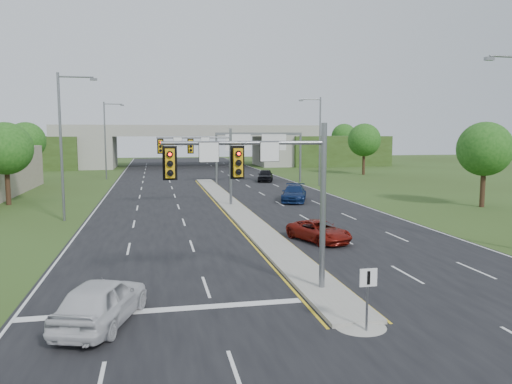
{
  "coord_description": "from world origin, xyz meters",
  "views": [
    {
      "loc": [
        -6.77,
        -19.3,
        6.58
      ],
      "look_at": [
        -0.68,
        10.4,
        3.0
      ],
      "focal_mm": 35.0,
      "sensor_mm": 36.0,
      "label": 1
    }
  ],
  "objects": [
    {
      "name": "car_far_b",
      "position": [
        6.44,
        26.77,
        0.8
      ],
      "size": [
        3.86,
        5.83,
        1.57
      ],
      "primitive_type": "imported",
      "rotation": [
        0.0,
        0.0,
        -0.34
      ],
      "color": "#0B1D47",
      "rests_on": "road"
    },
    {
      "name": "tree_back_c",
      "position": [
        24.0,
        94.0,
        5.51
      ],
      "size": [
        5.6,
        5.6,
        8.32
      ],
      "color": "#382316",
      "rests_on": "ground"
    },
    {
      "name": "road",
      "position": [
        0.0,
        35.0,
        0.01
      ],
      "size": [
        24.0,
        160.0,
        0.02
      ],
      "primitive_type": "cube",
      "color": "black",
      "rests_on": "ground"
    },
    {
      "name": "signal_mast_near",
      "position": [
        -2.26,
        -0.07,
        4.73
      ],
      "size": [
        6.62,
        0.6,
        7.0
      ],
      "color": "slate",
      "rests_on": "ground"
    },
    {
      "name": "overpass",
      "position": [
        0.0,
        80.0,
        3.55
      ],
      "size": [
        80.0,
        14.0,
        8.1
      ],
      "color": "gray",
      "rests_on": "ground"
    },
    {
      "name": "signal_mast_far",
      "position": [
        -2.26,
        24.93,
        4.73
      ],
      "size": [
        6.62,
        0.6,
        7.0
      ],
      "color": "slate",
      "rests_on": "ground"
    },
    {
      "name": "lightpole_l_far",
      "position": [
        -13.3,
        55.0,
        6.1
      ],
      "size": [
        2.85,
        0.25,
        11.0
      ],
      "color": "slate",
      "rests_on": "ground"
    },
    {
      "name": "car_white",
      "position": [
        -8.65,
        -2.0,
        0.85
      ],
      "size": [
        3.32,
        5.22,
        1.66
      ],
      "primitive_type": "imported",
      "rotation": [
        0.0,
        0.0,
        2.84
      ],
      "color": "silver",
      "rests_on": "road"
    },
    {
      "name": "car_far_c",
      "position": [
        8.17,
        47.1,
        0.84
      ],
      "size": [
        3.17,
        5.18,
        1.65
      ],
      "primitive_type": "imported",
      "rotation": [
        0.0,
        0.0,
        -0.27
      ],
      "color": "black",
      "rests_on": "road"
    },
    {
      "name": "tree_l_near",
      "position": [
        -20.0,
        30.0,
        5.18
      ],
      "size": [
        4.8,
        4.8,
        7.6
      ],
      "color": "#382316",
      "rests_on": "ground"
    },
    {
      "name": "tree_r_mid",
      "position": [
        26.0,
        55.0,
        5.51
      ],
      "size": [
        5.2,
        5.2,
        8.12
      ],
      "color": "#382316",
      "rests_on": "ground"
    },
    {
      "name": "median",
      "position": [
        0.0,
        23.0,
        0.1
      ],
      "size": [
        2.0,
        54.0,
        0.16
      ],
      "primitive_type": "cube",
      "color": "gray",
      "rests_on": "road"
    },
    {
      "name": "tree_l_mid",
      "position": [
        -24.0,
        55.0,
        5.51
      ],
      "size": [
        5.2,
        5.2,
        8.12
      ],
      "color": "#382316",
      "rests_on": "ground"
    },
    {
      "name": "tree_back_a",
      "position": [
        -38.0,
        94.0,
        5.84
      ],
      "size": [
        6.0,
        6.0,
        8.85
      ],
      "color": "#382316",
      "rests_on": "ground"
    },
    {
      "name": "ground",
      "position": [
        0.0,
        0.0,
        0.0
      ],
      "size": [
        240.0,
        240.0,
        0.0
      ],
      "primitive_type": "plane",
      "color": "#2D4117",
      "rests_on": "ground"
    },
    {
      "name": "keep_right_sign",
      "position": [
        0.0,
        -4.53,
        1.52
      ],
      "size": [
        0.6,
        0.13,
        2.2
      ],
      "color": "slate",
      "rests_on": "ground"
    },
    {
      "name": "tree_r_near",
      "position": [
        22.0,
        20.0,
        5.18
      ],
      "size": [
        4.8,
        4.8,
        7.6
      ],
      "color": "#382316",
      "rests_on": "ground"
    },
    {
      "name": "lightpole_l_mid",
      "position": [
        -13.3,
        20.0,
        6.1
      ],
      "size": [
        2.85,
        0.25,
        11.0
      ],
      "color": "slate",
      "rests_on": "ground"
    },
    {
      "name": "sign_gantry",
      "position": [
        6.68,
        44.92,
        5.24
      ],
      "size": [
        11.58,
        0.44,
        6.67
      ],
      "color": "slate",
      "rests_on": "ground"
    },
    {
      "name": "lane_markings",
      "position": [
        -0.6,
        28.91,
        0.02
      ],
      "size": [
        23.72,
        160.0,
        0.01
      ],
      "color": "gold",
      "rests_on": "road"
    },
    {
      "name": "lightpole_r_far",
      "position": [
        13.3,
        40.0,
        6.1
      ],
      "size": [
        2.85,
        0.25,
        11.0
      ],
      "color": "slate",
      "rests_on": "ground"
    },
    {
      "name": "median_nose",
      "position": [
        0.0,
        -4.0,
        0.1
      ],
      "size": [
        2.0,
        2.0,
        0.16
      ],
      "primitive_type": "cone",
      "color": "gray",
      "rests_on": "road"
    },
    {
      "name": "tree_back_d",
      "position": [
        38.0,
        94.0,
        5.84
      ],
      "size": [
        6.0,
        6.0,
        8.85
      ],
      "color": "#382316",
      "rests_on": "ground"
    },
    {
      "name": "tree_back_b",
      "position": [
        -24.0,
        94.0,
        5.51
      ],
      "size": [
        5.6,
        5.6,
        8.32
      ],
      "color": "#382316",
      "rests_on": "ground"
    },
    {
      "name": "car_far_a",
      "position": [
        3.0,
        9.18,
        0.65
      ],
      "size": [
        3.55,
        5.0,
        1.27
      ],
      "primitive_type": "imported",
      "rotation": [
        0.0,
        0.0,
        0.35
      ],
      "color": "maroon",
      "rests_on": "road"
    }
  ]
}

